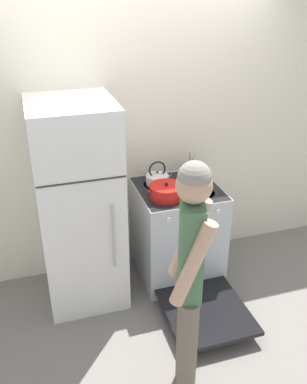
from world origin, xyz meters
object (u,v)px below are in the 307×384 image
tea_kettle (157,178)px  person (190,275)px  refrigerator (79,206)px  utensil_jar (192,171)px  stove_range (179,234)px  dutch_oven_pot (166,192)px

tea_kettle → person: 1.40m
refrigerator → utensil_jar: size_ratio=6.37×
refrigerator → utensil_jar: bearing=8.3°
refrigerator → person: bearing=-68.6°
stove_range → person: size_ratio=0.83×
refrigerator → person: (0.48, -1.23, 0.10)m
refrigerator → dutch_oven_pot: size_ratio=5.47×
refrigerator → stove_range: (0.87, -0.03, -0.42)m
person → utensil_jar: bearing=-4.9°
stove_range → utensil_jar: utensil_jar is taller
tea_kettle → person: (-0.24, -1.38, 0.01)m
refrigerator → stove_range: 0.97m
refrigerator → utensil_jar: 1.07m
stove_range → utensil_jar: (0.18, 0.18, 0.53)m
utensil_jar → person: 1.50m
dutch_oven_pot → tea_kettle: 0.28m
tea_kettle → person: size_ratio=0.15×
refrigerator → tea_kettle: 0.74m
refrigerator → person: 1.33m
refrigerator → stove_range: size_ratio=1.23×
stove_range → dutch_oven_pot: 0.55m
tea_kettle → refrigerator: bearing=-168.5°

